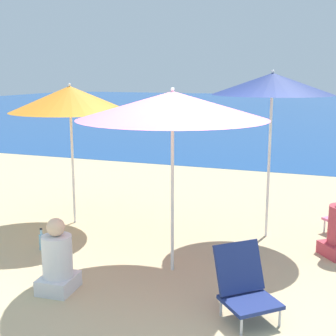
{
  "coord_description": "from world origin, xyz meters",
  "views": [
    {
      "loc": [
        1.47,
        -4.22,
        2.22
      ],
      "look_at": [
        -0.6,
        1.41,
        1.0
      ],
      "focal_mm": 50.0,
      "sensor_mm": 36.0,
      "label": 1
    }
  ],
  "objects": [
    {
      "name": "ground_plane",
      "position": [
        0.0,
        0.0,
        0.0
      ],
      "size": [
        60.0,
        60.0,
        0.0
      ],
      "primitive_type": "plane",
      "color": "#C6B284"
    },
    {
      "name": "sea_water",
      "position": [
        0.0,
        26.36,
        0.0
      ],
      "size": [
        60.0,
        40.0,
        0.01
      ],
      "color": "#19478C",
      "rests_on": "ground"
    },
    {
      "name": "beach_umbrella_orange",
      "position": [
        -2.19,
        1.65,
        1.85
      ],
      "size": [
        1.74,
        1.74,
        2.08
      ],
      "color": "white",
      "rests_on": "ground"
    },
    {
      "name": "beach_umbrella_navy",
      "position": [
        0.61,
        2.05,
        2.08
      ],
      "size": [
        1.6,
        1.6,
        2.26
      ],
      "color": "white",
      "rests_on": "ground"
    },
    {
      "name": "beach_umbrella_pink",
      "position": [
        -0.22,
        0.52,
        1.88
      ],
      "size": [
        2.08,
        2.08,
        2.07
      ],
      "color": "white",
      "rests_on": "ground"
    },
    {
      "name": "beach_chair_navy",
      "position": [
        0.75,
        -0.22,
        0.31
      ],
      "size": [
        0.7,
        0.7,
        0.66
      ],
      "rotation": [
        0.0,
        0.0,
        0.74
      ],
      "color": "silver",
      "rests_on": "ground"
    },
    {
      "name": "person_seated_near",
      "position": [
        -1.16,
        -0.38,
        0.31
      ],
      "size": [
        0.37,
        0.42,
        0.78
      ],
      "rotation": [
        0.0,
        0.0,
        0.07
      ],
      "color": "silver",
      "rests_on": "ground"
    },
    {
      "name": "water_bottle",
      "position": [
        -2.0,
        0.53,
        0.11
      ],
      "size": [
        0.07,
        0.07,
        0.28
      ],
      "color": "#8CCCEA",
      "rests_on": "ground"
    }
  ]
}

